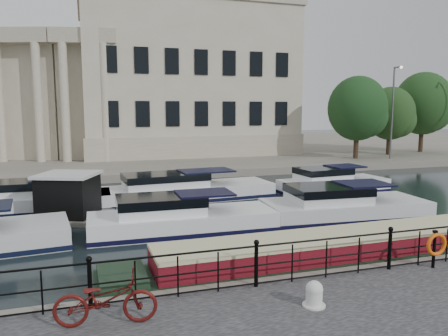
# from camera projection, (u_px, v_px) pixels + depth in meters

# --- Properties ---
(ground_plane) EXTENTS (160.00, 160.00, 0.00)m
(ground_plane) POSITION_uv_depth(u_px,v_px,m) (228.00, 275.00, 13.23)
(ground_plane) COLOR black
(ground_plane) RESTS_ON ground
(far_bank) EXTENTS (120.00, 42.00, 0.55)m
(far_bank) POSITION_uv_depth(u_px,v_px,m) (122.00, 150.00, 50.02)
(far_bank) COLOR #6B665B
(far_bank) RESTS_ON ground_plane
(railing) EXTENTS (24.14, 0.14, 1.22)m
(railing) POSITION_uv_depth(u_px,v_px,m) (256.00, 262.00, 10.94)
(railing) COLOR black
(railing) RESTS_ON near_quay
(civic_building) EXTENTS (53.55, 31.84, 16.85)m
(civic_building) POSITION_uv_depth(u_px,v_px,m) (114.00, 89.00, 44.75)
(civic_building) COLOR #ADA38C
(civic_building) RESTS_ON far_bank
(lamp_posts) EXTENTS (8.24, 1.55, 8.07)m
(lamp_posts) POSITION_uv_depth(u_px,v_px,m) (427.00, 111.00, 39.92)
(lamp_posts) COLOR #59595B
(lamp_posts) RESTS_ON far_bank
(bicycle) EXTENTS (2.19, 1.01, 1.11)m
(bicycle) POSITION_uv_depth(u_px,v_px,m) (106.00, 299.00, 9.01)
(bicycle) COLOR #4D0F0D
(bicycle) RESTS_ON near_quay
(mooring_bollard) EXTENTS (0.53, 0.53, 0.59)m
(mooring_bollard) POSITION_uv_depth(u_px,v_px,m) (314.00, 294.00, 9.90)
(mooring_bollard) COLOR silver
(mooring_bollard) RESTS_ON near_quay
(life_ring_post) EXTENTS (0.66, 0.18, 1.08)m
(life_ring_post) POSITION_uv_depth(u_px,v_px,m) (436.00, 245.00, 12.18)
(life_ring_post) COLOR black
(life_ring_post) RESTS_ON near_quay
(narrowboat) EXTENTS (15.10, 2.27, 1.55)m
(narrowboat) POSITION_uv_depth(u_px,v_px,m) (346.00, 259.00, 13.61)
(narrowboat) COLOR black
(narrowboat) RESTS_ON ground_plane
(harbour_hut) EXTENTS (4.13, 3.82, 2.21)m
(harbour_hut) POSITION_uv_depth(u_px,v_px,m) (69.00, 198.00, 19.83)
(harbour_hut) COLOR #6B665B
(harbour_hut) RESTS_ON ground_plane
(cabin_cruisers) EXTENTS (26.67, 10.07, 1.99)m
(cabin_cruisers) POSITION_uv_depth(u_px,v_px,m) (178.00, 207.00, 20.66)
(cabin_cruisers) COLOR silver
(cabin_cruisers) RESTS_ON ground_plane
(trees) EXTENTS (15.49, 8.70, 8.18)m
(trees) POSITION_uv_depth(u_px,v_px,m) (398.00, 109.00, 42.17)
(trees) COLOR black
(trees) RESTS_ON far_bank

